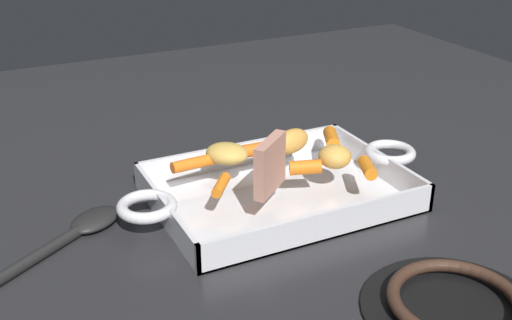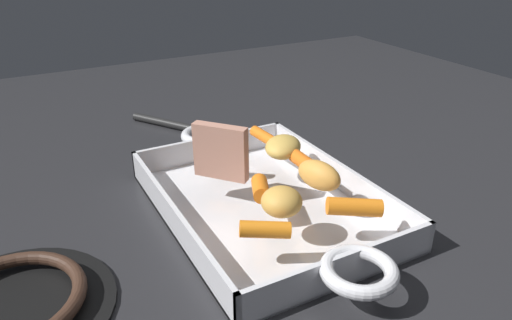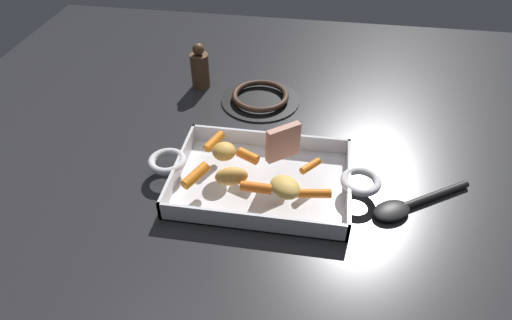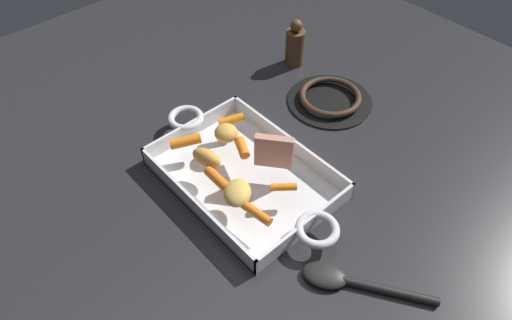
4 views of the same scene
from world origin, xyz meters
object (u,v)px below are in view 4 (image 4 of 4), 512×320
(potato_halved, at_px, (237,193))
(serving_spoon, at_px, (346,280))
(stove_burner_rear, at_px, (330,98))
(baby_carrot_northeast, at_px, (242,148))
(roast_slice_thin, at_px, (274,152))
(baby_carrot_center_left, at_px, (217,179))
(potato_corner, at_px, (207,158))
(potato_near_roast, at_px, (226,133))
(pepper_mill, at_px, (295,45))
(baby_carrot_northwest, at_px, (186,141))
(baby_carrot_short, at_px, (231,120))
(baby_carrot_long, at_px, (256,213))
(roasting_dish, at_px, (245,175))
(baby_carrot_southeast, at_px, (284,187))

(potato_halved, bearing_deg, serving_spoon, -170.46)
(stove_burner_rear, bearing_deg, serving_spoon, 135.09)
(potato_halved, xyz_separation_m, serving_spoon, (-0.23, -0.04, -0.05))
(baby_carrot_northeast, bearing_deg, serving_spoon, 172.06)
(roast_slice_thin, relative_size, baby_carrot_center_left, 1.24)
(potato_corner, xyz_separation_m, serving_spoon, (-0.33, -0.03, -0.05))
(potato_near_roast, relative_size, stove_burner_rear, 0.24)
(pepper_mill, bearing_deg, roast_slice_thin, 128.81)
(baby_carrot_northwest, height_order, pepper_mill, pepper_mill)
(baby_carrot_short, relative_size, potato_halved, 0.86)
(stove_burner_rear, bearing_deg, roast_slice_thin, 107.82)
(baby_carrot_northwest, height_order, baby_carrot_northeast, baby_carrot_northwest)
(baby_carrot_northeast, bearing_deg, pepper_mill, -61.07)
(baby_carrot_short, xyz_separation_m, potato_corner, (-0.06, 0.11, 0.01))
(baby_carrot_center_left, distance_m, potato_near_roast, 0.12)
(baby_carrot_northwest, distance_m, baby_carrot_long, 0.22)
(baby_carrot_long, xyz_separation_m, potato_near_roast, (0.18, -0.08, 0.01))
(baby_carrot_center_left, bearing_deg, baby_carrot_short, -49.07)
(potato_near_roast, bearing_deg, roast_slice_thin, -169.02)
(roasting_dish, xyz_separation_m, pepper_mill, (0.21, -0.35, 0.04))
(baby_carrot_northeast, distance_m, stove_burner_rear, 0.29)
(baby_carrot_southeast, xyz_separation_m, baby_carrot_center_left, (0.09, 0.08, 0.00))
(serving_spoon, distance_m, pepper_mill, 0.62)
(baby_carrot_center_left, relative_size, stove_burner_rear, 0.29)
(potato_corner, height_order, stove_burner_rear, potato_corner)
(potato_halved, distance_m, serving_spoon, 0.24)
(roasting_dish, height_order, roast_slice_thin, roast_slice_thin)
(baby_carrot_northwest, height_order, potato_near_roast, potato_near_roast)
(roast_slice_thin, relative_size, stove_burner_rear, 0.36)
(baby_carrot_long, bearing_deg, roast_slice_thin, -57.63)
(baby_carrot_northeast, bearing_deg, roast_slice_thin, -162.09)
(baby_carrot_northeast, relative_size, baby_carrot_long, 0.67)
(baby_carrot_southeast, bearing_deg, baby_carrot_short, -12.42)
(roasting_dish, xyz_separation_m, potato_corner, (0.05, 0.05, 0.05))
(baby_carrot_southeast, bearing_deg, pepper_mill, -47.84)
(roasting_dish, bearing_deg, stove_burner_rear, -81.00)
(baby_carrot_center_left, height_order, pepper_mill, pepper_mill)
(baby_carrot_long, distance_m, stove_burner_rear, 0.40)
(roasting_dish, height_order, serving_spoon, roasting_dish)
(baby_carrot_center_left, bearing_deg, baby_carrot_long, -178.76)
(potato_near_roast, relative_size, pepper_mill, 0.39)
(baby_carrot_northeast, xyz_separation_m, stove_burner_rear, (0.02, -0.28, -0.04))
(potato_near_roast, distance_m, potato_corner, 0.08)
(serving_spoon, bearing_deg, pepper_mill, -70.48)
(baby_carrot_northwest, relative_size, stove_burner_rear, 0.31)
(roast_slice_thin, bearing_deg, baby_carrot_northwest, 31.21)
(baby_carrot_southeast, bearing_deg, potato_corner, 24.65)
(serving_spoon, bearing_deg, baby_carrot_center_left, -24.65)
(baby_carrot_long, bearing_deg, baby_carrot_northwest, -3.03)
(potato_corner, bearing_deg, pepper_mill, -67.78)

